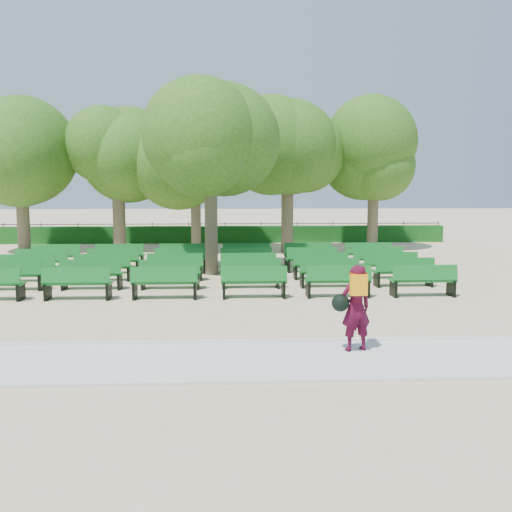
# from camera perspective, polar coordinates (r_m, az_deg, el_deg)

# --- Properties ---
(ground) EXTENTS (120.00, 120.00, 0.00)m
(ground) POSITION_cam_1_polar(r_m,az_deg,el_deg) (17.37, -6.52, -3.24)
(ground) COLOR #CFB089
(paving) EXTENTS (30.00, 2.20, 0.06)m
(paving) POSITION_cam_1_polar(r_m,az_deg,el_deg) (10.19, -9.13, -10.50)
(paving) COLOR silver
(paving) RESTS_ON ground
(curb) EXTENTS (30.00, 0.12, 0.10)m
(curb) POSITION_cam_1_polar(r_m,az_deg,el_deg) (11.28, -8.50, -8.65)
(curb) COLOR silver
(curb) RESTS_ON ground
(hedge) EXTENTS (26.00, 0.70, 0.90)m
(hedge) POSITION_cam_1_polar(r_m,az_deg,el_deg) (31.19, -4.94, 2.16)
(hedge) COLOR #144F16
(hedge) RESTS_ON ground
(fence) EXTENTS (26.00, 0.10, 1.02)m
(fence) POSITION_cam_1_polar(r_m,az_deg,el_deg) (31.63, -4.91, 1.41)
(fence) COLOR black
(fence) RESTS_ON ground
(tree_line) EXTENTS (21.80, 6.80, 7.04)m
(tree_line) POSITION_cam_1_polar(r_m,az_deg,el_deg) (27.25, -5.22, 0.51)
(tree_line) COLOR #34651B
(tree_line) RESTS_ON ground
(bench_array) EXTENTS (1.84, 0.69, 1.14)m
(bench_array) POSITION_cam_1_polar(r_m,az_deg,el_deg) (18.87, -4.35, -2.10)
(bench_array) COLOR #11661F
(bench_array) RESTS_ON ground
(tree_among) EXTENTS (4.13, 4.13, 6.03)m
(tree_among) POSITION_cam_1_polar(r_m,az_deg,el_deg) (19.87, -4.57, 10.09)
(tree_among) COLOR brown
(tree_among) RESTS_ON ground
(person) EXTENTS (0.79, 0.52, 1.60)m
(person) POSITION_cam_1_polar(r_m,az_deg,el_deg) (10.62, 9.84, -5.01)
(person) COLOR #3E081D
(person) RESTS_ON ground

